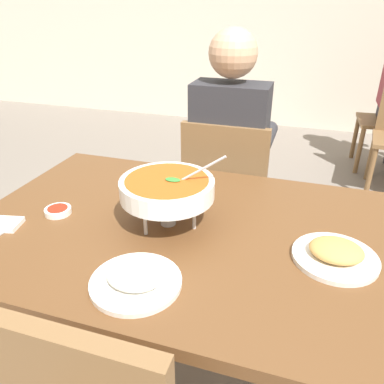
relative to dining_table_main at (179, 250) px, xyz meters
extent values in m
plane|color=gray|center=(0.00, 0.00, -0.65)|extent=(16.00, 16.00, 0.00)
cube|color=brown|center=(0.00, 0.00, 0.08)|extent=(1.37, 0.93, 0.04)
cylinder|color=brown|center=(-0.63, 0.41, -0.30)|extent=(0.07, 0.07, 0.71)
cylinder|color=brown|center=(0.63, 0.41, -0.30)|extent=(0.07, 0.07, 0.71)
cube|color=brown|center=(0.00, 0.85, -0.22)|extent=(0.44, 0.44, 0.03)
cube|color=brown|center=(0.00, 0.65, 0.02)|extent=(0.42, 0.04, 0.45)
cylinder|color=brown|center=(0.19, 1.04, -0.44)|extent=(0.04, 0.04, 0.42)
cylinder|color=brown|center=(-0.19, 1.04, -0.44)|extent=(0.04, 0.04, 0.42)
cylinder|color=brown|center=(0.19, 0.66, -0.44)|extent=(0.04, 0.04, 0.42)
cylinder|color=brown|center=(-0.19, 0.66, -0.44)|extent=(0.04, 0.04, 0.42)
cylinder|color=#2D2D38|center=(0.10, 0.87, -0.43)|extent=(0.10, 0.10, 0.45)
cylinder|color=#2D2D38|center=(-0.10, 0.87, -0.43)|extent=(0.10, 0.10, 0.45)
cube|color=#2D2D38|center=(0.00, 0.83, -0.14)|extent=(0.32, 0.32, 0.12)
cube|color=#2D2D33|center=(0.00, 0.75, 0.17)|extent=(0.36, 0.20, 0.50)
sphere|color=tan|center=(0.00, 0.75, 0.55)|extent=(0.22, 0.22, 0.22)
cylinder|color=#2D2D33|center=(0.16, 0.95, 0.12)|extent=(0.08, 0.28, 0.08)
cylinder|color=#2D2D33|center=(-0.16, 0.95, 0.12)|extent=(0.08, 0.28, 0.08)
cylinder|color=silver|center=(0.06, 0.00, 0.15)|extent=(0.01, 0.01, 0.10)
cylinder|color=silver|center=(-0.08, 0.08, 0.15)|extent=(0.01, 0.01, 0.10)
cylinder|color=silver|center=(-0.08, -0.08, 0.15)|extent=(0.01, 0.01, 0.10)
torus|color=silver|center=(-0.03, 0.00, 0.20)|extent=(0.21, 0.21, 0.01)
cylinder|color=#B2B2B7|center=(-0.03, 0.00, 0.12)|extent=(0.05, 0.05, 0.04)
cone|color=orange|center=(-0.03, 0.00, 0.15)|extent=(0.02, 0.02, 0.04)
cylinder|color=white|center=(-0.03, 0.00, 0.23)|extent=(0.30, 0.30, 0.06)
cylinder|color=#B75119|center=(-0.03, 0.00, 0.26)|extent=(0.26, 0.26, 0.01)
ellipsoid|color=#388433|center=(-0.01, 0.00, 0.26)|extent=(0.05, 0.03, 0.01)
cylinder|color=silver|center=(0.06, 0.02, 0.29)|extent=(0.18, 0.01, 0.13)
cylinder|color=white|center=(-0.01, -0.31, 0.11)|extent=(0.24, 0.24, 0.01)
ellipsoid|color=white|center=(-0.01, -0.31, 0.13)|extent=(0.15, 0.13, 0.04)
cylinder|color=white|center=(0.49, -0.04, 0.11)|extent=(0.24, 0.24, 0.01)
ellipsoid|color=tan|center=(0.49, -0.04, 0.13)|extent=(0.15, 0.13, 0.04)
cylinder|color=white|center=(-0.42, -0.05, 0.11)|extent=(0.09, 0.09, 0.02)
cylinder|color=maroon|center=(-0.42, -0.05, 0.12)|extent=(0.07, 0.07, 0.01)
cube|color=white|center=(-0.55, -0.18, 0.11)|extent=(0.13, 0.10, 0.02)
cylinder|color=brown|center=(0.80, 2.85, -0.44)|extent=(0.04, 0.04, 0.42)
cylinder|color=brown|center=(0.81, 2.47, -0.44)|extent=(0.04, 0.04, 0.42)
cylinder|color=brown|center=(0.86, 1.97, -0.44)|extent=(0.04, 0.04, 0.42)
cylinder|color=brown|center=(0.90, 2.35, -0.44)|extent=(0.04, 0.04, 0.42)
camera|label=1|loc=(0.37, -1.00, 0.77)|focal=35.59mm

